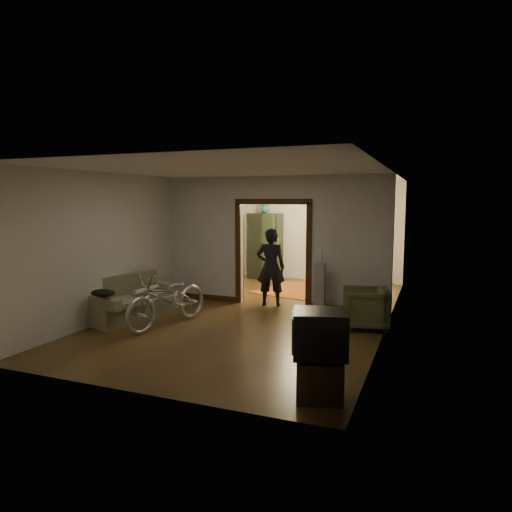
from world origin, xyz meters
The scene contains 24 objects.
floor centered at (0.00, 0.00, 0.00)m, with size 5.00×8.50×0.01m, color #3A2812.
ceiling centered at (0.00, 0.00, 2.80)m, with size 5.00×8.50×0.01m, color white.
wall_back centered at (0.00, 4.25, 1.40)m, with size 5.00×0.02×2.80m, color beige.
wall_left centered at (-2.50, 0.00, 1.40)m, with size 0.02×8.50×2.80m, color beige.
wall_right centered at (2.50, 0.00, 1.40)m, with size 0.02×8.50×2.80m, color beige.
partition_wall centered at (0.00, 0.75, 1.40)m, with size 5.00×0.14×2.80m, color beige.
door_casing centered at (0.00, 0.75, 1.10)m, with size 1.74×0.20×2.32m, color #3A1E0D.
far_window centered at (0.70, 4.21, 1.55)m, with size 0.98×0.06×1.28m, color black.
chandelier centered at (0.00, 2.50, 2.35)m, with size 0.24×0.24×0.24m, color #FFE0A5.
light_switch centered at (1.05, 0.68, 1.25)m, with size 0.08×0.01×0.12m, color silver.
sofa centered at (-2.14, -1.37, 0.42)m, with size 0.82×1.82×0.84m, color olive.
rolled_paper centered at (-2.04, -1.07, 0.53)m, with size 0.10×0.10×0.78m, color beige.
jacket centered at (-2.09, -2.28, 0.68)m, with size 0.45×0.34×0.13m, color black.
bicycle centered at (-1.22, -1.57, 0.51)m, with size 0.68×1.96×1.03m, color silver.
armchair centered at (2.15, -0.40, 0.37)m, with size 0.78×0.80×0.73m, color #4E5831.
tv_stand centered at (2.08, -3.62, 0.24)m, with size 0.53×0.48×0.48m, color black.
crt_tv centered at (2.08, -3.62, 0.78)m, with size 0.60×0.54×0.52m, color black.
vacuum centered at (1.12, 0.38, 0.52)m, with size 0.32×0.26×1.04m, color gray.
person centered at (-0.04, 0.67, 0.85)m, with size 0.62×0.40×1.69m, color black.
oriental_rug centered at (-0.02, 2.55, 0.01)m, with size 1.56×2.05×0.02m, color maroon.
locker centered at (-1.40, 4.00, 0.96)m, with size 0.96×0.53×1.92m, color #23321E.
globe centered at (-1.40, 4.00, 1.94)m, with size 0.27×0.27×0.27m, color #1E5972.
desk centered at (1.11, 3.83, 0.35)m, with size 0.94×0.52×0.69m, color #2F1F0F.
desk_chair centered at (0.52, 3.25, 0.50)m, with size 0.44×0.44×0.99m, color #2F1F0F.
Camera 1 is at (3.24, -8.57, 2.27)m, focal length 32.00 mm.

